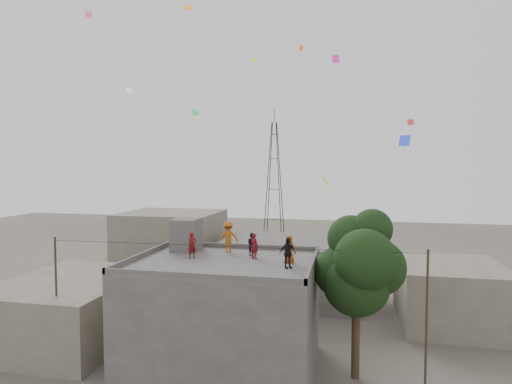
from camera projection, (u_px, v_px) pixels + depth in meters
ground at (224, 368)px, 24.07m from camera, size 140.00×140.00×0.00m
main_building at (224, 315)px, 23.89m from camera, size 10.00×8.00×6.10m
parapet at (224, 259)px, 23.71m from camera, size 10.00×8.00×0.30m
stair_head_box at (186, 235)px, 26.87m from camera, size 1.60×1.80×2.00m
neighbor_west at (73, 309)px, 28.21m from camera, size 8.00×10.00×4.00m
neighbor_north at (292, 269)px, 37.17m from camera, size 12.00×9.00×5.00m
neighbor_northwest at (172, 248)px, 41.58m from camera, size 9.00×8.00×7.00m
neighbor_east at (450, 294)px, 30.77m from camera, size 7.00×8.00×4.40m
tree at (360, 265)px, 22.76m from camera, size 4.90×4.60×9.10m
utility_line at (226, 310)px, 22.52m from camera, size 20.12×0.62×7.40m
transmission_tower at (274, 183)px, 63.43m from camera, size 2.97×2.97×20.01m
person_red_adult at (254, 246)px, 24.43m from camera, size 0.63×0.56×1.46m
person_orange_child at (289, 249)px, 23.35m from camera, size 0.79×0.57×1.52m
person_dark_child at (252, 244)px, 25.19m from camera, size 0.85×0.84×1.38m
person_dark_adult at (288, 253)px, 22.09m from camera, size 0.99×0.84×1.58m
person_orange_adult at (228, 237)px, 26.32m from camera, size 1.40×1.11×1.90m
person_red_child at (192, 245)px, 24.59m from camera, size 0.61×0.65×1.49m
kites at (275, 91)px, 28.62m from camera, size 22.29×14.90×12.93m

